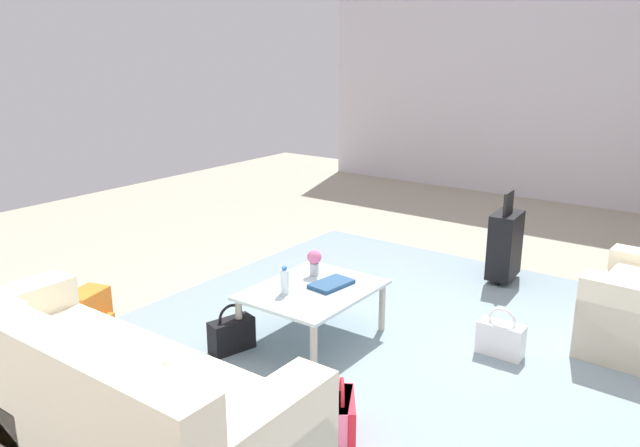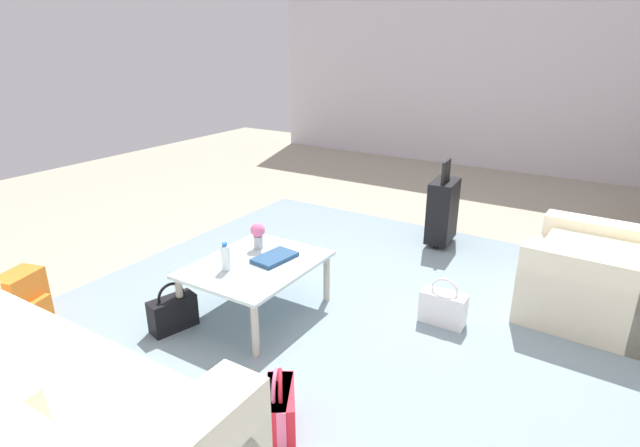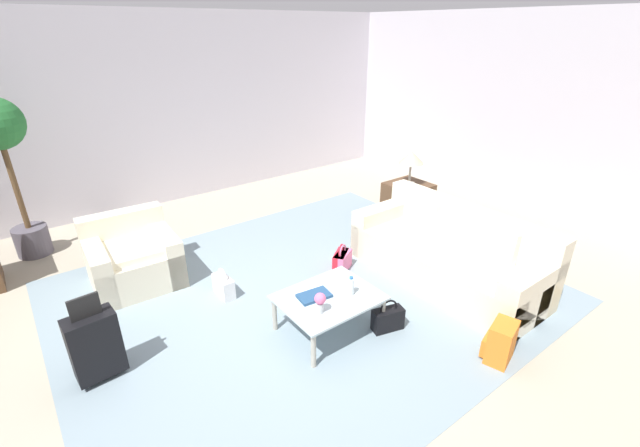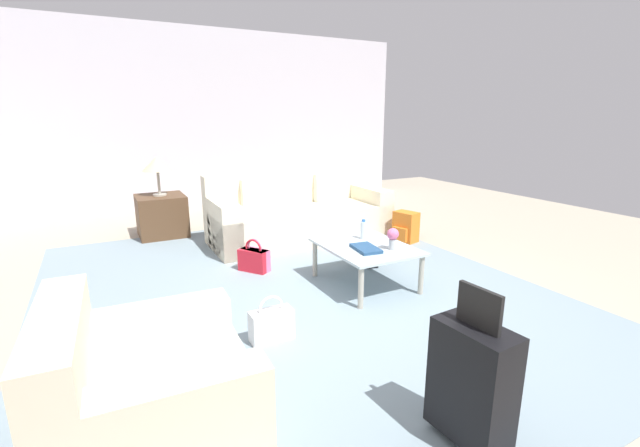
% 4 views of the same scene
% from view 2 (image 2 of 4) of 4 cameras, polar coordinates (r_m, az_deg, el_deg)
% --- Properties ---
extents(ground_plane, '(12.00, 12.00, 0.00)m').
position_cam_2_polar(ground_plane, '(3.85, 2.63, -9.55)').
color(ground_plane, '#A89E89').
extents(wall_left, '(0.12, 8.00, 3.10)m').
position_cam_2_polar(wall_left, '(8.15, 21.42, 16.42)').
color(wall_left, silver).
rests_on(wall_left, ground).
extents(area_rug, '(5.20, 4.40, 0.01)m').
position_cam_2_polar(area_rug, '(3.32, 0.46, -14.78)').
color(area_rug, gray).
rests_on(area_rug, ground).
extents(armchair, '(1.00, 0.96, 0.81)m').
position_cam_2_polar(armchair, '(4.15, 30.00, -5.65)').
color(armchair, beige).
rests_on(armchair, ground).
extents(coffee_table, '(0.97, 0.77, 0.41)m').
position_cam_2_polar(coffee_table, '(3.64, -7.32, -5.17)').
color(coffee_table, silver).
rests_on(coffee_table, ground).
extents(water_bottle, '(0.06, 0.06, 0.20)m').
position_cam_2_polar(water_bottle, '(3.51, -10.75, -3.84)').
color(water_bottle, silver).
rests_on(water_bottle, coffee_table).
extents(coffee_table_book, '(0.34, 0.23, 0.03)m').
position_cam_2_polar(coffee_table_book, '(3.65, -5.20, -3.89)').
color(coffee_table_book, navy).
rests_on(coffee_table_book, coffee_table).
extents(flower_vase, '(0.11, 0.11, 0.21)m').
position_cam_2_polar(flower_vase, '(3.82, -7.11, -1.13)').
color(flower_vase, '#B2B7BC').
rests_on(flower_vase, coffee_table).
extents(suitcase_black, '(0.41, 0.25, 0.85)m').
position_cam_2_polar(suitcase_black, '(4.99, 13.83, 1.51)').
color(suitcase_black, black).
rests_on(suitcase_black, ground).
extents(handbag_pink, '(0.35, 0.28, 0.36)m').
position_cam_2_polar(handbag_pink, '(2.75, -4.98, -20.31)').
color(handbag_pink, pink).
rests_on(handbag_pink, ground).
extents(handbag_black, '(0.35, 0.22, 0.36)m').
position_cam_2_polar(handbag_black, '(3.67, -16.47, -9.73)').
color(handbag_black, black).
rests_on(handbag_black, ground).
extents(handbag_red, '(0.34, 0.30, 0.36)m').
position_cam_2_polar(handbag_red, '(2.74, -4.46, -20.32)').
color(handbag_red, red).
rests_on(handbag_red, ground).
extents(handbag_white, '(0.14, 0.32, 0.36)m').
position_cam_2_polar(handbag_white, '(3.69, 13.87, -9.26)').
color(handbag_white, white).
rests_on(handbag_white, ground).
extents(backpack_orange, '(0.34, 0.31, 0.40)m').
position_cam_2_polar(backpack_orange, '(4.11, -30.76, -7.53)').
color(backpack_orange, orange).
rests_on(backpack_orange, ground).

